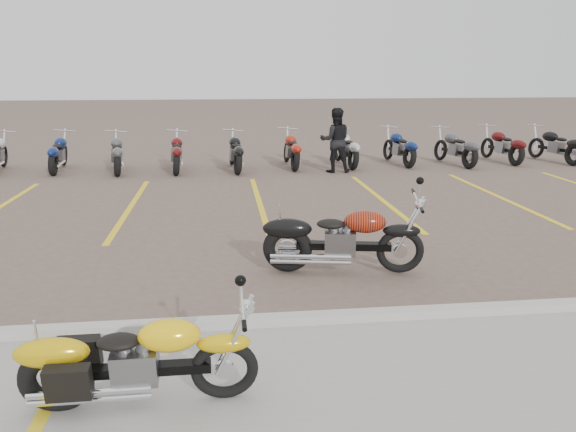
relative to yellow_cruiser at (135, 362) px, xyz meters
name	(u,v)px	position (x,y,z in m)	size (l,w,h in m)	color
ground	(279,265)	(1.55, 3.38, -0.40)	(100.00, 100.00, 0.00)	brown
curb	(297,320)	(1.55, 1.38, -0.34)	(60.00, 0.18, 0.12)	#ADAAA3
parking_stripes	(260,203)	(1.55, 7.38, -0.40)	(38.00, 5.50, 0.01)	yellow
yellow_cruiser	(135,362)	(0.00, 0.00, 0.00)	(1.96, 0.28, 0.81)	black
flame_cruiser	(339,241)	(2.36, 2.98, 0.06)	(2.22, 0.56, 0.92)	black
person_b	(335,140)	(3.91, 10.95, 0.49)	(0.86, 0.67, 1.78)	black
bg_bike_row	(262,149)	(1.94, 11.86, 0.15)	(22.33, 2.06, 1.10)	black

